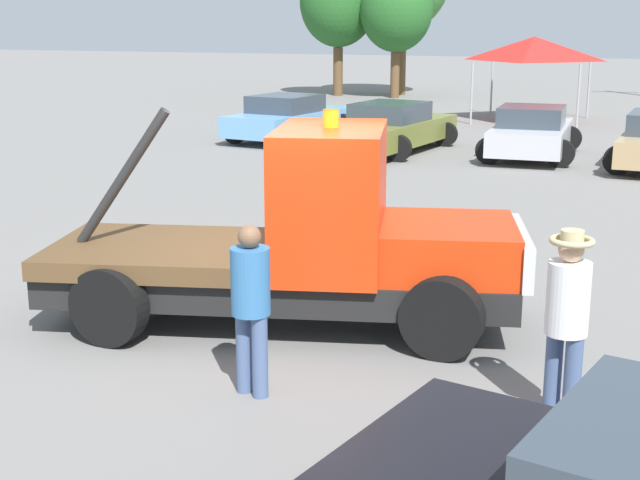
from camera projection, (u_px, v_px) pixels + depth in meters
name	position (u px, v px, depth m)	size (l,w,h in m)	color
ground_plane	(281.00, 323.00, 10.50)	(160.00, 160.00, 0.00)	slate
tow_truck	(309.00, 244.00, 10.23)	(5.76, 3.23, 2.51)	black
person_near_truck	(567.00, 310.00, 7.70)	(0.39, 0.39, 1.74)	#475B84
person_at_hood	(251.00, 298.00, 8.27)	(0.37, 0.37, 1.66)	#475B84
parked_car_skyblue	(289.00, 118.00, 26.46)	(2.90, 4.84, 1.34)	#669ED1
parked_car_olive	(393.00, 128.00, 24.06)	(2.82, 4.98, 1.34)	olive
parked_car_silver	(531.00, 133.00, 23.01)	(2.52, 4.41, 1.34)	#B7B7BC
canopy_tent_red	(534.00, 49.00, 30.96)	(3.60, 3.60, 2.93)	#9E9EA3
tree_left	(396.00, 9.00, 39.98)	(3.29, 3.29, 5.88)	brown
tree_right	(338.00, 2.00, 41.20)	(3.59, 3.59, 6.41)	brown
traffic_cone	(270.00, 240.00, 13.37)	(0.40, 0.40, 0.55)	black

